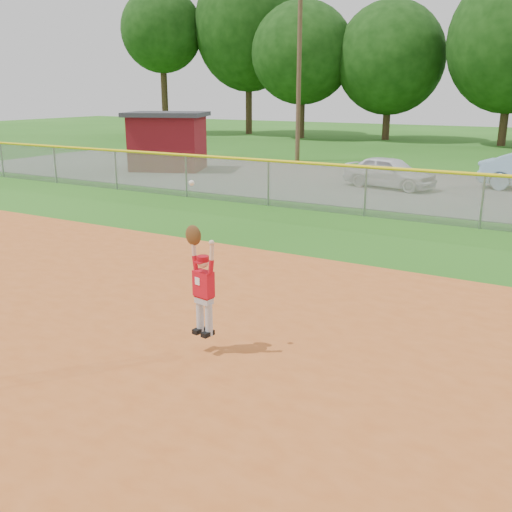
{
  "coord_description": "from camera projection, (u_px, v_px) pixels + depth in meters",
  "views": [
    {
      "loc": [
        5.52,
        -6.46,
        3.68
      ],
      "look_at": [
        1.14,
        1.27,
        1.1
      ],
      "focal_mm": 40.0,
      "sensor_mm": 36.0,
      "label": 1
    }
  ],
  "objects": [
    {
      "name": "ground",
      "position": [
        154.0,
        332.0,
        9.04
      ],
      "size": [
        120.0,
        120.0,
        0.0
      ],
      "primitive_type": "plane",
      "color": "#235D15",
      "rests_on": "ground"
    },
    {
      "name": "parking_strip",
      "position": [
        415.0,
        188.0,
        22.41
      ],
      "size": [
        44.0,
        10.0,
        0.03
      ],
      "primitive_type": "cube",
      "color": "slate",
      "rests_on": "ground"
    },
    {
      "name": "car_white_a",
      "position": [
        390.0,
        172.0,
        22.15
      ],
      "size": [
        3.8,
        2.1,
        1.22
      ],
      "primitive_type": "imported",
      "rotation": [
        0.0,
        0.0,
        1.38
      ],
      "color": "silver",
      "rests_on": "parking_strip"
    },
    {
      "name": "utility_shed",
      "position": [
        168.0,
        141.0,
        27.14
      ],
      "size": [
        4.42,
        3.96,
        2.73
      ],
      "color": "#5F0D12",
      "rests_on": "ground"
    },
    {
      "name": "outfield_fence",
      "position": [
        366.0,
        188.0,
        17.15
      ],
      "size": [
        40.06,
        0.1,
        1.55
      ],
      "color": "gray",
      "rests_on": "ground"
    },
    {
      "name": "power_lines",
      "position": [
        480.0,
        68.0,
        25.65
      ],
      "size": [
        19.4,
        0.24,
        9.0
      ],
      "color": "#4C3823",
      "rests_on": "ground"
    },
    {
      "name": "ballplayer",
      "position": [
        202.0,
        282.0,
        8.02
      ],
      "size": [
        0.53,
        0.26,
        2.21
      ],
      "color": "silver",
      "rests_on": "ground"
    }
  ]
}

